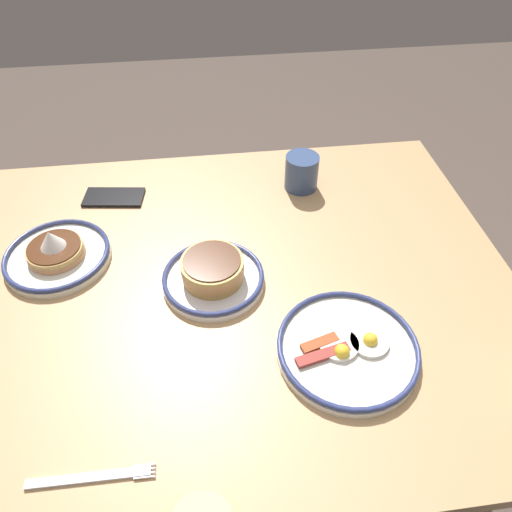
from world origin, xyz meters
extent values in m
plane|color=brown|center=(0.00, 0.00, 0.00)|extent=(6.00, 6.00, 0.00)
cube|color=tan|center=(0.00, 0.00, 0.73)|extent=(1.21, 0.95, 0.03)
cylinder|color=#9D7C54|center=(-0.51, -0.38, 0.36)|extent=(0.05, 0.05, 0.72)
cylinder|color=#9D7C54|center=(0.51, -0.38, 0.36)|extent=(0.05, 0.05, 0.72)
cylinder|color=#9D7C54|center=(-0.51, 0.38, 0.36)|extent=(0.05, 0.05, 0.72)
cylinder|color=silver|center=(0.35, -0.11, 0.76)|extent=(0.22, 0.22, 0.01)
torus|color=navy|center=(0.35, -0.11, 0.77)|extent=(0.22, 0.22, 0.01)
cylinder|color=tan|center=(0.35, -0.11, 0.77)|extent=(0.12, 0.12, 0.01)
cylinder|color=tan|center=(0.35, -0.11, 0.78)|extent=(0.12, 0.12, 0.01)
cylinder|color=#4C2814|center=(0.35, -0.11, 0.79)|extent=(0.11, 0.11, 0.00)
cone|color=white|center=(0.35, -0.11, 0.81)|extent=(0.05, 0.05, 0.04)
cylinder|color=silver|center=(-0.21, 0.20, 0.76)|extent=(0.26, 0.26, 0.01)
torus|color=navy|center=(-0.21, 0.20, 0.77)|extent=(0.25, 0.25, 0.01)
cylinder|color=white|center=(-0.25, 0.19, 0.77)|extent=(0.07, 0.07, 0.01)
sphere|color=yellow|center=(-0.25, 0.20, 0.77)|extent=(0.03, 0.03, 0.03)
cylinder|color=white|center=(-0.19, 0.19, 0.77)|extent=(0.07, 0.07, 0.01)
sphere|color=yellow|center=(-0.19, 0.21, 0.77)|extent=(0.03, 0.03, 0.03)
cube|color=#9B421E|center=(-0.16, 0.19, 0.77)|extent=(0.07, 0.04, 0.01)
cube|color=maroon|center=(-0.16, 0.21, 0.77)|extent=(0.10, 0.04, 0.01)
cylinder|color=white|center=(0.02, 0.00, 0.76)|extent=(0.21, 0.21, 0.01)
torus|color=navy|center=(0.02, 0.00, 0.77)|extent=(0.21, 0.21, 0.01)
cylinder|color=gold|center=(0.02, 0.00, 0.77)|extent=(0.12, 0.12, 0.01)
cylinder|color=gold|center=(0.02, 0.00, 0.78)|extent=(0.13, 0.13, 0.01)
cylinder|color=tan|center=(0.02, 0.00, 0.79)|extent=(0.13, 0.13, 0.01)
cylinder|color=tan|center=(0.02, 0.00, 0.80)|extent=(0.13, 0.13, 0.01)
cylinder|color=#4C2814|center=(0.02, 0.00, 0.81)|extent=(0.11, 0.11, 0.00)
cylinder|color=#334772|center=(-0.22, -0.30, 0.79)|extent=(0.08, 0.08, 0.09)
torus|color=#334772|center=(-0.23, -0.34, 0.79)|extent=(0.03, 0.06, 0.06)
cylinder|color=brown|center=(-0.22, -0.30, 0.82)|extent=(0.07, 0.07, 0.01)
cube|color=black|center=(0.25, -0.31, 0.75)|extent=(0.15, 0.09, 0.01)
cube|color=silver|center=(0.23, 0.37, 0.75)|extent=(0.18, 0.02, 0.01)
cube|color=silver|center=(0.14, 0.38, 0.75)|extent=(0.03, 0.00, 0.00)
cube|color=silver|center=(0.14, 0.37, 0.75)|extent=(0.03, 0.00, 0.00)
cube|color=silver|center=(0.14, 0.36, 0.75)|extent=(0.03, 0.00, 0.00)
cube|color=silver|center=(0.14, 0.36, 0.75)|extent=(0.03, 0.00, 0.00)
camera|label=1|loc=(0.02, 0.66, 1.47)|focal=33.17mm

